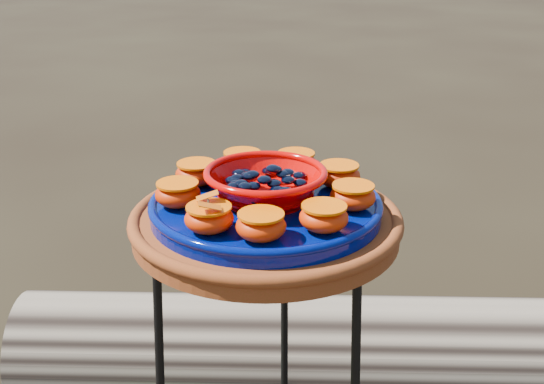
% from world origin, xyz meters
% --- Properties ---
extents(terracotta_saucer, '(0.47, 0.47, 0.04)m').
position_xyz_m(terracotta_saucer, '(0.00, 0.00, 0.72)').
color(terracotta_saucer, '#65300D').
rests_on(terracotta_saucer, plant_stand).
extents(cobalt_plate, '(0.40, 0.40, 0.03)m').
position_xyz_m(cobalt_plate, '(0.00, 0.00, 0.75)').
color(cobalt_plate, '#010045').
rests_on(cobalt_plate, terracotta_saucer).
extents(red_bowl, '(0.20, 0.20, 0.06)m').
position_xyz_m(red_bowl, '(0.00, 0.00, 0.79)').
color(red_bowl, '#C40301').
rests_on(red_bowl, cobalt_plate).
extents(glass_gems, '(0.16, 0.16, 0.03)m').
position_xyz_m(glass_gems, '(0.00, 0.00, 0.83)').
color(glass_gems, black).
rests_on(glass_gems, red_bowl).
extents(orange_half_0, '(0.08, 0.08, 0.04)m').
position_xyz_m(orange_half_0, '(-0.06, -0.14, 0.79)').
color(orange_half_0, '#AA0C01').
rests_on(orange_half_0, cobalt_plate).
extents(orange_half_1, '(0.08, 0.08, 0.04)m').
position_xyz_m(orange_half_1, '(0.02, -0.15, 0.79)').
color(orange_half_1, '#AA0C01').
rests_on(orange_half_1, cobalt_plate).
extents(orange_half_2, '(0.08, 0.08, 0.04)m').
position_xyz_m(orange_half_2, '(0.11, -0.10, 0.79)').
color(orange_half_2, '#AA0C01').
rests_on(orange_half_2, cobalt_plate).
extents(orange_half_3, '(0.08, 0.08, 0.04)m').
position_xyz_m(orange_half_3, '(0.15, -0.00, 0.79)').
color(orange_half_3, '#AA0C01').
rests_on(orange_half_3, cobalt_plate).
extents(orange_half_4, '(0.08, 0.08, 0.04)m').
position_xyz_m(orange_half_4, '(0.12, 0.09, 0.79)').
color(orange_half_4, '#AA0C01').
rests_on(orange_half_4, cobalt_plate).
extents(orange_half_5, '(0.08, 0.08, 0.04)m').
position_xyz_m(orange_half_5, '(0.03, 0.15, 0.79)').
color(orange_half_5, '#AA0C01').
rests_on(orange_half_5, cobalt_plate).
extents(orange_half_6, '(0.08, 0.08, 0.04)m').
position_xyz_m(orange_half_6, '(-0.07, 0.13, 0.79)').
color(orange_half_6, '#AA0C01').
rests_on(orange_half_6, cobalt_plate).
extents(orange_half_7, '(0.08, 0.08, 0.04)m').
position_xyz_m(orange_half_7, '(-0.14, 0.05, 0.79)').
color(orange_half_7, '#AA0C01').
rests_on(orange_half_7, cobalt_plate).
extents(orange_half_8, '(0.08, 0.08, 0.04)m').
position_xyz_m(orange_half_8, '(-0.14, -0.05, 0.79)').
color(orange_half_8, '#AA0C01').
rests_on(orange_half_8, cobalt_plate).
extents(butterfly, '(0.09, 0.07, 0.01)m').
position_xyz_m(butterfly, '(-0.06, -0.14, 0.81)').
color(butterfly, '#C74806').
rests_on(butterfly, orange_half_0).
extents(driftwood_log, '(1.75, 0.71, 0.32)m').
position_xyz_m(driftwood_log, '(0.13, 0.43, 0.16)').
color(driftwood_log, black).
rests_on(driftwood_log, ground).
extents(foliage_back, '(0.27, 0.27, 0.13)m').
position_xyz_m(foliage_back, '(-0.24, 0.63, 0.07)').
color(foliage_back, '#1A4C15').
rests_on(foliage_back, ground).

